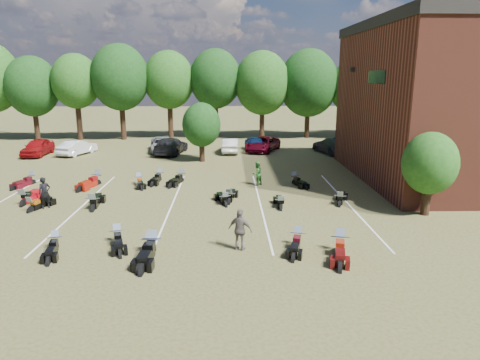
{
  "coord_description": "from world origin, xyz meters",
  "views": [
    {
      "loc": [
        0.18,
        -20.08,
        7.17
      ],
      "look_at": [
        0.87,
        4.0,
        1.2
      ],
      "focal_mm": 32.0,
      "sensor_mm": 36.0,
      "label": 1
    }
  ],
  "objects_px": {
    "motorcycle_3": "(150,254)",
    "motorcycle_14": "(32,184)",
    "car_0": "(38,147)",
    "motorcycle_7": "(24,206)",
    "person_green": "(257,174)",
    "person_black": "(45,193)",
    "car_4": "(255,144)",
    "person_grey": "(240,230)"
  },
  "relations": [
    {
      "from": "car_0",
      "to": "motorcycle_14",
      "type": "relative_size",
      "value": 2.02
    },
    {
      "from": "car_4",
      "to": "motorcycle_3",
      "type": "distance_m",
      "value": 24.7
    },
    {
      "from": "car_0",
      "to": "car_4",
      "type": "height_order",
      "value": "car_0"
    },
    {
      "from": "car_4",
      "to": "person_black",
      "type": "height_order",
      "value": "person_black"
    },
    {
      "from": "car_4",
      "to": "motorcycle_3",
      "type": "bearing_deg",
      "value": -110.68
    },
    {
      "from": "car_4",
      "to": "person_black",
      "type": "xyz_separation_m",
      "value": [
        -12.66,
        -17.6,
        0.18
      ]
    },
    {
      "from": "car_0",
      "to": "person_green",
      "type": "height_order",
      "value": "person_green"
    },
    {
      "from": "car_0",
      "to": "motorcycle_14",
      "type": "xyz_separation_m",
      "value": [
        4.07,
        -10.58,
        -0.76
      ]
    },
    {
      "from": "car_0",
      "to": "person_grey",
      "type": "distance_m",
      "value": 28.29
    },
    {
      "from": "car_0",
      "to": "motorcycle_3",
      "type": "bearing_deg",
      "value": -58.87
    },
    {
      "from": "person_black",
      "to": "motorcycle_14",
      "type": "xyz_separation_m",
      "value": [
        -3.13,
        5.38,
        -0.87
      ]
    },
    {
      "from": "person_grey",
      "to": "motorcycle_14",
      "type": "height_order",
      "value": "person_grey"
    },
    {
      "from": "person_black",
      "to": "motorcycle_7",
      "type": "distance_m",
      "value": 1.77
    },
    {
      "from": "motorcycle_7",
      "to": "motorcycle_14",
      "type": "height_order",
      "value": "motorcycle_7"
    },
    {
      "from": "car_0",
      "to": "person_black",
      "type": "bearing_deg",
      "value": -66.67
    },
    {
      "from": "person_green",
      "to": "motorcycle_3",
      "type": "height_order",
      "value": "person_green"
    },
    {
      "from": "person_black",
      "to": "motorcycle_14",
      "type": "relative_size",
      "value": 0.79
    },
    {
      "from": "person_grey",
      "to": "motorcycle_7",
      "type": "height_order",
      "value": "person_grey"
    },
    {
      "from": "motorcycle_3",
      "to": "motorcycle_14",
      "type": "relative_size",
      "value": 1.04
    },
    {
      "from": "car_0",
      "to": "person_green",
      "type": "relative_size",
      "value": 2.79
    },
    {
      "from": "motorcycle_3",
      "to": "person_black",
      "type": "bearing_deg",
      "value": 140.56
    },
    {
      "from": "car_0",
      "to": "motorcycle_7",
      "type": "distance_m",
      "value": 16.51
    },
    {
      "from": "car_4",
      "to": "motorcycle_7",
      "type": "relative_size",
      "value": 1.64
    },
    {
      "from": "person_green",
      "to": "person_grey",
      "type": "xyz_separation_m",
      "value": [
        -1.43,
        -10.74,
        0.1
      ]
    },
    {
      "from": "person_green",
      "to": "motorcycle_14",
      "type": "distance_m",
      "value": 15.12
    },
    {
      "from": "motorcycle_7",
      "to": "motorcycle_14",
      "type": "distance_m",
      "value": 5.16
    },
    {
      "from": "person_green",
      "to": "motorcycle_14",
      "type": "height_order",
      "value": "person_green"
    },
    {
      "from": "person_black",
      "to": "motorcycle_7",
      "type": "height_order",
      "value": "person_black"
    },
    {
      "from": "car_0",
      "to": "person_grey",
      "type": "relative_size",
      "value": 2.48
    },
    {
      "from": "car_4",
      "to": "motorcycle_7",
      "type": "bearing_deg",
      "value": -136.53
    },
    {
      "from": "person_black",
      "to": "motorcycle_14",
      "type": "distance_m",
      "value": 6.29
    },
    {
      "from": "person_black",
      "to": "person_grey",
      "type": "xyz_separation_m",
      "value": [
        10.52,
        -6.09,
        0.02
      ]
    },
    {
      "from": "car_0",
      "to": "motorcycle_3",
      "type": "relative_size",
      "value": 1.93
    },
    {
      "from": "motorcycle_7",
      "to": "motorcycle_3",
      "type": "bearing_deg",
      "value": 141.91
    },
    {
      "from": "person_grey",
      "to": "motorcycle_3",
      "type": "bearing_deg",
      "value": 28.71
    },
    {
      "from": "person_green",
      "to": "motorcycle_3",
      "type": "relative_size",
      "value": 0.69
    },
    {
      "from": "car_0",
      "to": "motorcycle_3",
      "type": "xyz_separation_m",
      "value": [
        14.01,
        -22.36,
        -0.76
      ]
    },
    {
      "from": "car_4",
      "to": "motorcycle_3",
      "type": "relative_size",
      "value": 1.78
    },
    {
      "from": "car_4",
      "to": "person_grey",
      "type": "height_order",
      "value": "person_grey"
    },
    {
      "from": "car_0",
      "to": "person_green",
      "type": "distance_m",
      "value": 22.24
    },
    {
      "from": "person_green",
      "to": "motorcycle_7",
      "type": "relative_size",
      "value": 0.64
    },
    {
      "from": "person_grey",
      "to": "motorcycle_3",
      "type": "distance_m",
      "value": 3.83
    }
  ]
}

